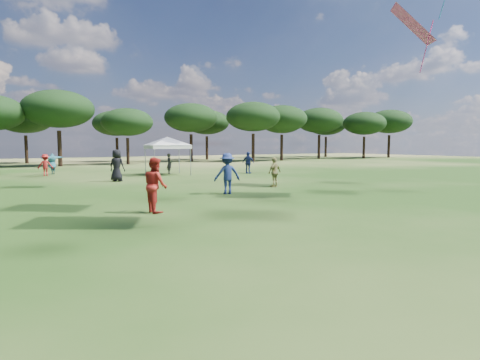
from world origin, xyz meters
name	(u,v)px	position (x,y,z in m)	size (l,w,h in m)	color
tree_line	(45,113)	(2.39, 47.41, 5.42)	(108.78, 17.63, 7.77)	black
tent_right	(167,139)	(8.26, 27.91, 2.62)	(5.62, 5.62, 3.05)	gray
festival_crowd	(11,172)	(-1.79, 23.27, 0.84)	(30.47, 21.13, 1.92)	#A09657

